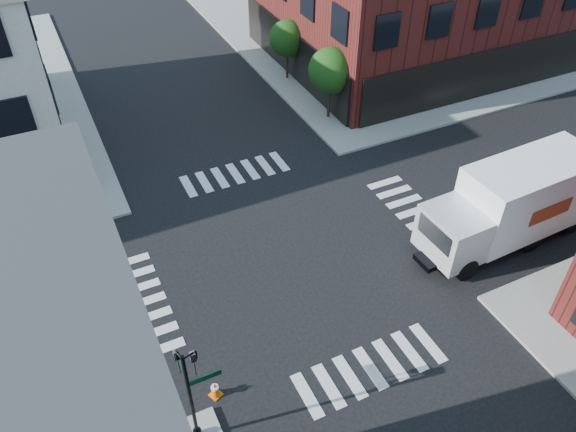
{
  "coord_description": "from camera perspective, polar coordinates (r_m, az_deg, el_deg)",
  "views": [
    {
      "loc": [
        -8.26,
        -16.96,
        18.23
      ],
      "look_at": [
        -0.21,
        -0.2,
        2.5
      ],
      "focal_mm": 35.0,
      "sensor_mm": 36.0,
      "label": 1
    }
  ],
  "objects": [
    {
      "name": "signal_pole",
      "position": [
        18.56,
        -9.93,
        -16.65
      ],
      "size": [
        1.29,
        1.24,
        4.6
      ],
      "color": "black",
      "rests_on": "ground"
    },
    {
      "name": "tree_near",
      "position": [
        34.68,
        4.45,
        14.37
      ],
      "size": [
        2.69,
        2.69,
        4.49
      ],
      "color": "black",
      "rests_on": "ground"
    },
    {
      "name": "box_truck",
      "position": [
        27.64,
        21.92,
        1.21
      ],
      "size": [
        9.09,
        3.07,
        4.06
      ],
      "rotation": [
        0.0,
        0.0,
        0.04
      ],
      "color": "white",
      "rests_on": "ground"
    },
    {
      "name": "traffic_cone",
      "position": [
        21.37,
        -7.43,
        -17.06
      ],
      "size": [
        0.53,
        0.53,
        0.75
      ],
      "rotation": [
        0.0,
        0.0,
        0.41
      ],
      "color": "#F55C0A",
      "rests_on": "ground"
    },
    {
      "name": "tree_far",
      "position": [
        39.63,
        0.01,
        17.44
      ],
      "size": [
        2.43,
        2.43,
        4.07
      ],
      "color": "black",
      "rests_on": "ground"
    },
    {
      "name": "ground",
      "position": [
        26.23,
        0.23,
        -3.78
      ],
      "size": [
        120.0,
        120.0,
        0.0
      ],
      "primitive_type": "plane",
      "color": "black",
      "rests_on": "ground"
    },
    {
      "name": "sidewalk_ne",
      "position": [
        51.25,
        11.82,
        18.7
      ],
      "size": [
        30.0,
        30.0,
        0.15
      ],
      "primitive_type": "cube",
      "color": "gray",
      "rests_on": "ground"
    }
  ]
}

